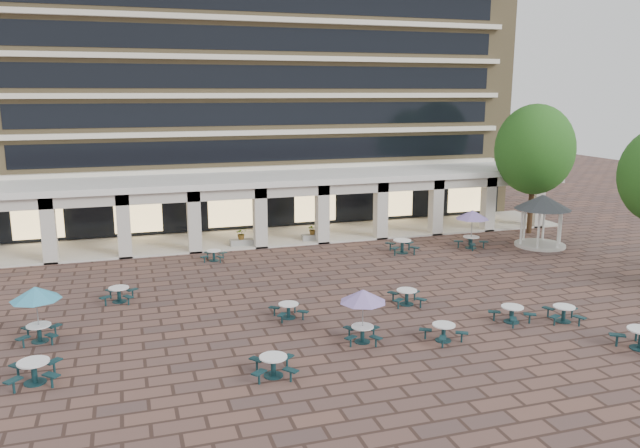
# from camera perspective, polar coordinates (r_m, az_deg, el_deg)

# --- Properties ---
(ground) EXTENTS (120.00, 120.00, 0.00)m
(ground) POSITION_cam_1_polar(r_m,az_deg,el_deg) (30.10, 3.54, -7.36)
(ground) COLOR brown
(ground) RESTS_ON ground
(apartment_building) EXTENTS (40.00, 15.50, 25.20)m
(apartment_building) POSITION_cam_1_polar(r_m,az_deg,el_deg) (53.03, -6.48, 14.78)
(apartment_building) COLOR #8F7A50
(apartment_building) RESTS_ON ground
(retail_arcade) EXTENTS (42.00, 6.60, 4.40)m
(retail_arcade) POSITION_cam_1_polar(r_m,az_deg,el_deg) (43.11, -3.45, 2.68)
(retail_arcade) COLOR white
(retail_arcade) RESTS_ON ground
(picnic_table_0) EXTENTS (1.86, 1.86, 0.81)m
(picnic_table_0) POSITION_cam_1_polar(r_m,az_deg,el_deg) (24.39, -24.69, -12.04)
(picnic_table_0) COLOR #123538
(picnic_table_0) RESTS_ON ground
(picnic_table_1) EXTENTS (1.83, 1.83, 0.71)m
(picnic_table_1) POSITION_cam_1_polar(r_m,az_deg,el_deg) (26.24, 11.24, -9.57)
(picnic_table_1) COLOR #123538
(picnic_table_1) RESTS_ON ground
(picnic_table_3) EXTENTS (1.91, 1.91, 0.73)m
(picnic_table_3) POSITION_cam_1_polar(r_m,az_deg,el_deg) (28.98, 17.15, -7.76)
(picnic_table_3) COLOR #123538
(picnic_table_3) RESTS_ON ground
(picnic_table_4) EXTENTS (2.01, 2.01, 2.32)m
(picnic_table_4) POSITION_cam_1_polar(r_m,az_deg,el_deg) (27.61, -24.56, -5.96)
(picnic_table_4) COLOR #123538
(picnic_table_4) RESTS_ON ground
(picnic_table_5) EXTENTS (1.85, 1.85, 0.76)m
(picnic_table_5) POSITION_cam_1_polar(r_m,az_deg,el_deg) (22.83, -4.29, -12.67)
(picnic_table_5) COLOR #123538
(picnic_table_5) RESTS_ON ground
(picnic_table_6) EXTENTS (1.92, 1.92, 2.21)m
(picnic_table_6) POSITION_cam_1_polar(r_m,az_deg,el_deg) (25.18, 3.95, -6.76)
(picnic_table_6) COLOR #123538
(picnic_table_6) RESTS_ON ground
(picnic_table_7) EXTENTS (1.95, 1.95, 0.72)m
(picnic_table_7) POSITION_cam_1_polar(r_m,az_deg,el_deg) (29.79, 21.39, -7.54)
(picnic_table_7) COLOR #123538
(picnic_table_7) RESTS_ON ground
(picnic_table_8) EXTENTS (1.84, 1.84, 0.73)m
(picnic_table_8) POSITION_cam_1_polar(r_m,az_deg,el_deg) (31.81, -17.90, -6.04)
(picnic_table_8) COLOR #123538
(picnic_table_8) RESTS_ON ground
(picnic_table_9) EXTENTS (1.64, 1.64, 0.68)m
(picnic_table_9) POSITION_cam_1_polar(r_m,az_deg,el_deg) (28.25, -2.90, -7.80)
(picnic_table_9) COLOR #123538
(picnic_table_9) RESTS_ON ground
(picnic_table_10) EXTENTS (1.85, 1.85, 0.73)m
(picnic_table_10) POSITION_cam_1_polar(r_m,az_deg,el_deg) (30.19, 7.93, -6.51)
(picnic_table_10) COLOR #123538
(picnic_table_10) RESTS_ON ground
(picnic_table_11) EXTENTS (2.17, 2.17, 2.50)m
(picnic_table_11) POSITION_cam_1_polar(r_m,az_deg,el_deg) (41.28, 13.76, 0.71)
(picnic_table_11) COLOR #123538
(picnic_table_11) RESTS_ON ground
(picnic_table_12) EXTENTS (1.72, 1.72, 0.64)m
(picnic_table_12) POSITION_cam_1_polar(r_m,az_deg,el_deg) (38.03, -9.69, -2.77)
(picnic_table_12) COLOR #123538
(picnic_table_12) RESTS_ON ground
(picnic_table_13) EXTENTS (2.12, 2.12, 0.84)m
(picnic_table_13) POSITION_cam_1_polar(r_m,az_deg,el_deg) (39.60, 7.52, -1.92)
(picnic_table_13) COLOR #123538
(picnic_table_13) RESTS_ON ground
(gazebo) EXTENTS (3.65, 3.65, 3.40)m
(gazebo) POSITION_cam_1_polar(r_m,az_deg,el_deg) (43.06, 19.68, 1.39)
(gazebo) COLOR beige
(gazebo) RESTS_ON ground
(tree_east_c) EXTENTS (5.51, 5.51, 9.17)m
(tree_east_c) POSITION_cam_1_polar(r_m,az_deg,el_deg) (46.49, 19.04, 6.45)
(tree_east_c) COLOR #452C1B
(tree_east_c) RESTS_ON ground
(planter_left) EXTENTS (1.50, 0.66, 1.29)m
(planter_left) POSITION_cam_1_polar(r_m,az_deg,el_deg) (41.10, -7.19, -1.37)
(planter_left) COLOR #989893
(planter_left) RESTS_ON ground
(planter_right) EXTENTS (1.50, 0.66, 1.24)m
(planter_right) POSITION_cam_1_polar(r_m,az_deg,el_deg) (42.21, -0.68, -0.97)
(planter_right) COLOR #989893
(planter_right) RESTS_ON ground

